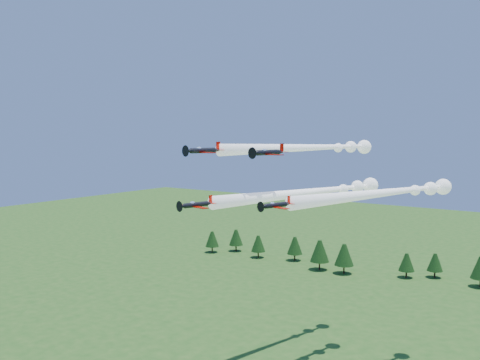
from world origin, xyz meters
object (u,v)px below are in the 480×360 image
Objects in this scene: plane_right at (389,192)px; plane_slot at (268,153)px; plane_lead at (314,192)px; plane_left at (312,147)px.

plane_slot reaches higher than plane_right.
plane_slot is (-17.49, -19.82, 8.48)m from plane_right.
plane_left reaches higher than plane_lead.
plane_right is (15.22, 4.28, 0.47)m from plane_lead.
plane_slot is (-2.27, -15.54, 8.96)m from plane_lead.
plane_right is 6.19× the size of plane_slot.
plane_left is at bearing 178.91° from plane_right.
plane_lead is 6.30× the size of plane_slot.
plane_left is 27.03m from plane_slot.
plane_slot is at bearing -67.03° from plane_left.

